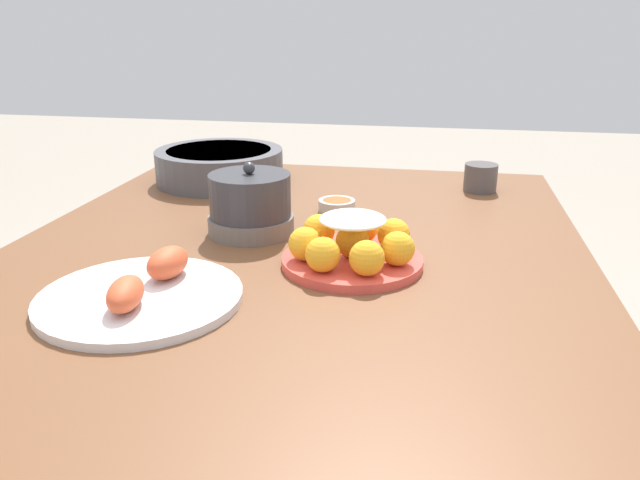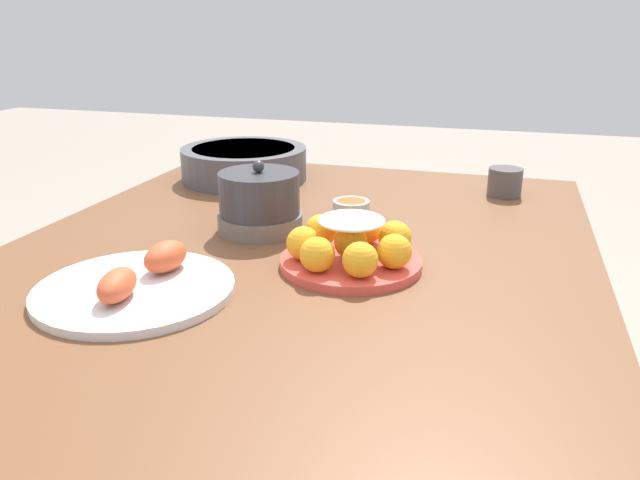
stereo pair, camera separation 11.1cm
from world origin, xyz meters
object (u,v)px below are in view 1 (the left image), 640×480
(cake_plate, at_px, (352,246))
(seafood_platter, at_px, (142,292))
(sauce_bowl, at_px, (337,205))
(serving_bowl, at_px, (220,165))
(dining_table, at_px, (290,297))
(warming_pot, at_px, (250,205))
(cup_near, at_px, (481,178))

(cake_plate, xyz_separation_m, seafood_platter, (-0.20, 0.30, -0.02))
(sauce_bowl, distance_m, seafood_platter, 0.57)
(cake_plate, distance_m, serving_bowl, 0.67)
(cake_plate, height_order, sauce_bowl, cake_plate)
(dining_table, height_order, warming_pot, warming_pot)
(cake_plate, bearing_deg, serving_bowl, 39.10)
(sauce_bowl, distance_m, cup_near, 0.40)
(serving_bowl, bearing_deg, seafood_platter, -170.14)
(dining_table, xyz_separation_m, warming_pot, (0.11, 0.11, 0.14))
(sauce_bowl, distance_m, warming_pot, 0.24)
(serving_bowl, bearing_deg, warming_pot, -152.62)
(cake_plate, height_order, seafood_platter, cake_plate)
(cup_near, distance_m, warming_pot, 0.63)
(cake_plate, xyz_separation_m, warming_pot, (0.14, 0.23, 0.02))
(cup_near, bearing_deg, dining_table, 145.33)
(sauce_bowl, bearing_deg, serving_bowl, 59.50)
(serving_bowl, relative_size, seafood_platter, 1.06)
(dining_table, distance_m, seafood_platter, 0.30)
(dining_table, distance_m, warming_pot, 0.21)
(serving_bowl, relative_size, warming_pot, 1.92)
(warming_pot, bearing_deg, cup_near, -48.63)
(sauce_bowl, bearing_deg, seafood_platter, 157.12)
(dining_table, xyz_separation_m, serving_bowl, (0.50, 0.31, 0.13))
(sauce_bowl, relative_size, warming_pot, 0.48)
(dining_table, relative_size, cake_plate, 5.87)
(seafood_platter, bearing_deg, serving_bowl, 9.86)
(cake_plate, xyz_separation_m, serving_bowl, (0.52, 0.43, 0.01))
(serving_bowl, xyz_separation_m, sauce_bowl, (-0.20, -0.35, -0.03))
(cup_near, bearing_deg, serving_bowl, 92.68)
(serving_bowl, xyz_separation_m, cup_near, (0.03, -0.67, -0.01))
(dining_table, bearing_deg, seafood_platter, 141.52)
(dining_table, bearing_deg, cake_plate, -100.72)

